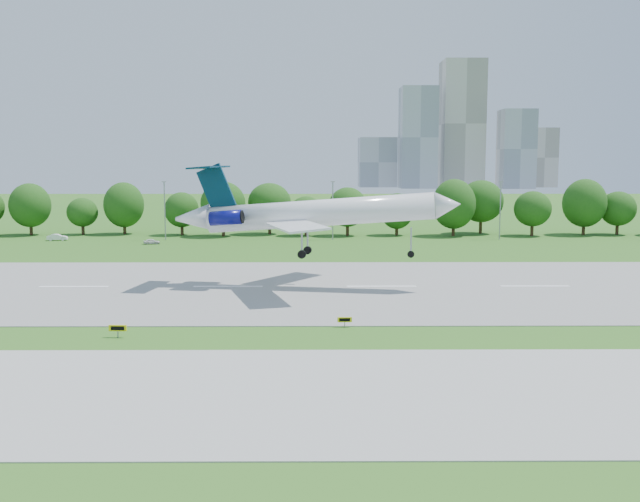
{
  "coord_description": "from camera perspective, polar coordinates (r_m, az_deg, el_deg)",
  "views": [
    {
      "loc": [
        11.39,
        -66.29,
        16.14
      ],
      "look_at": [
        11.93,
        18.0,
        5.6
      ],
      "focal_mm": 40.0,
      "sensor_mm": 36.0,
      "label": 1
    }
  ],
  "objects": [
    {
      "name": "ground",
      "position": [
        69.17,
        -9.9,
        -6.48
      ],
      "size": [
        600.0,
        600.0,
        0.0
      ],
      "primitive_type": "plane",
      "color": "#276219",
      "rests_on": "ground"
    },
    {
      "name": "runway",
      "position": [
        93.39,
        -7.38,
        -2.86
      ],
      "size": [
        400.0,
        45.0,
        0.08
      ],
      "primitive_type": "cube",
      "color": "gray",
      "rests_on": "ground"
    },
    {
      "name": "taxiway",
      "position": [
        52.16,
        -13.21,
        -11.05
      ],
      "size": [
        400.0,
        23.0,
        0.08
      ],
      "primitive_type": "cube",
      "color": "#ADADA8",
      "rests_on": "ground"
    },
    {
      "name": "tree_line",
      "position": [
        159.01,
        -4.48,
        3.51
      ],
      "size": [
        288.4,
        8.4,
        10.4
      ],
      "color": "#382314",
      "rests_on": "ground"
    },
    {
      "name": "light_poles",
      "position": [
        149.26,
        -5.72,
        3.32
      ],
      "size": [
        175.9,
        0.25,
        12.19
      ],
      "color": "gray",
      "rests_on": "ground"
    },
    {
      "name": "skyline",
      "position": [
        465.66,
        10.75,
        8.76
      ],
      "size": [
        127.0,
        52.0,
        80.0
      ],
      "color": "#B2B2B7",
      "rests_on": "ground"
    },
    {
      "name": "airliner",
      "position": [
        91.82,
        -1.17,
        3.08
      ],
      "size": [
        37.39,
        26.88,
        12.04
      ],
      "rotation": [
        0.0,
        -0.07,
        -0.16
      ],
      "color": "white",
      "rests_on": "ground"
    },
    {
      "name": "taxi_sign_left",
      "position": [
        68.87,
        -15.88,
        -5.97
      ],
      "size": [
        1.67,
        0.31,
        1.17
      ],
      "rotation": [
        0.0,
        0.0,
        -0.07
      ],
      "color": "gray",
      "rests_on": "ground"
    },
    {
      "name": "taxi_sign_centre",
      "position": [
        70.34,
        1.99,
        -5.53
      ],
      "size": [
        1.43,
        0.22,
        1.0
      ],
      "rotation": [
        0.0,
        0.0,
        0.03
      ],
      "color": "gray",
      "rests_on": "ground"
    },
    {
      "name": "service_vehicle_a",
      "position": [
        157.3,
        -20.28,
        1.04
      ],
      "size": [
        4.26,
        2.08,
        1.34
      ],
      "primitive_type": "imported",
      "rotation": [
        0.0,
        0.0,
        1.74
      ],
      "color": "white",
      "rests_on": "ground"
    },
    {
      "name": "service_vehicle_b",
      "position": [
        144.79,
        -13.32,
        0.75
      ],
      "size": [
        3.42,
        2.1,
        1.09
      ],
      "primitive_type": "imported",
      "rotation": [
        0.0,
        0.0,
        1.84
      ],
      "color": "silver",
      "rests_on": "ground"
    }
  ]
}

